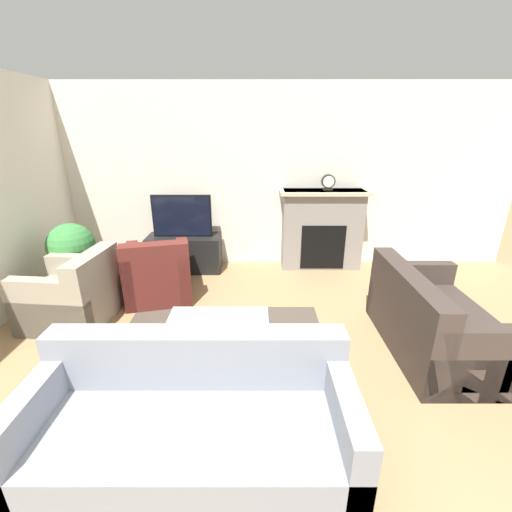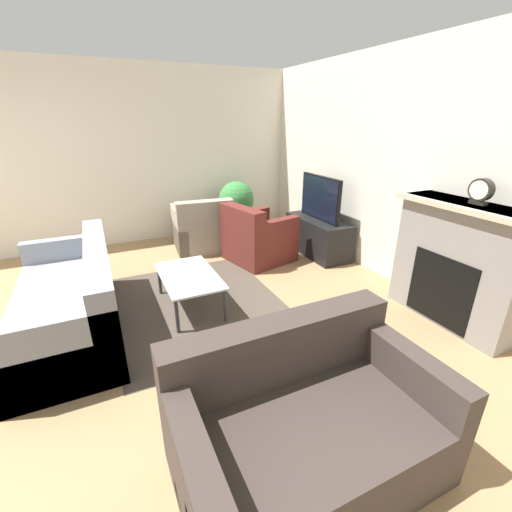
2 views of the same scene
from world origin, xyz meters
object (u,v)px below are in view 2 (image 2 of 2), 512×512
object	(u,v)px
couch_loveseat	(304,426)
armchair_by_window	(202,230)
couch_sectional	(72,303)
coffee_table	(189,278)
potted_plant	(237,202)
mantel_clock	(481,191)
armchair_accent	(257,240)
tv	(320,198)

from	to	relation	value
couch_loveseat	armchair_by_window	xyz separation A→B (m)	(-3.78, 0.55, 0.01)
couch_sectional	coffee_table	distance (m)	1.12
armchair_by_window	couch_sectional	bearing A→B (deg)	48.13
potted_plant	mantel_clock	size ratio (longest dim) A/B	4.14
couch_loveseat	mantel_clock	world-z (taller)	mantel_clock
armchair_accent	coffee_table	xyz separation A→B (m)	(0.89, -1.23, 0.04)
tv	armchair_by_window	world-z (taller)	tv
armchair_by_window	potted_plant	distance (m)	0.84
couch_sectional	potted_plant	bearing A→B (deg)	128.31
couch_sectional	tv	bearing A→B (deg)	101.97
armchair_accent	potted_plant	world-z (taller)	potted_plant
tv	potted_plant	distance (m)	1.52
tv	mantel_clock	world-z (taller)	mantel_clock
tv	coffee_table	distance (m)	2.34
couch_loveseat	armchair_by_window	size ratio (longest dim) A/B	1.59
mantel_clock	armchair_accent	bearing A→B (deg)	-155.31
couch_sectional	armchair_accent	size ratio (longest dim) A/B	2.06
armchair_accent	mantel_clock	size ratio (longest dim) A/B	4.22
potted_plant	mantel_clock	xyz separation A→B (m)	(3.43, 0.92, 0.73)
armchair_accent	coffee_table	world-z (taller)	armchair_accent
couch_loveseat	potted_plant	size ratio (longest dim) A/B	1.55
couch_sectional	mantel_clock	xyz separation A→B (m)	(1.46, 3.42, 1.04)
couch_sectional	armchair_accent	world-z (taller)	same
armchair_accent	mantel_clock	bearing A→B (deg)	-168.53
armchair_accent	potted_plant	bearing A→B (deg)	-20.50
coffee_table	mantel_clock	bearing A→B (deg)	58.27
potted_plant	couch_sectional	bearing A→B (deg)	-51.69
tv	armchair_by_window	xyz separation A→B (m)	(-0.96, -1.50, -0.56)
couch_sectional	mantel_clock	distance (m)	3.86
couch_loveseat	armchair_accent	distance (m)	3.18
mantel_clock	potted_plant	bearing A→B (deg)	-165.03
tv	couch_loveseat	world-z (taller)	tv
tv	couch_sectional	xyz separation A→B (m)	(0.70, -3.28, -0.56)
couch_loveseat	armchair_by_window	world-z (taller)	same
armchair_by_window	mantel_clock	size ratio (longest dim) A/B	4.03
tv	mantel_clock	size ratio (longest dim) A/B	3.80
tv	armchair_accent	xyz separation A→B (m)	(-0.15, -0.93, -0.55)
tv	couch_sectional	world-z (taller)	tv
armchair_accent	tv	bearing A→B (deg)	-112.71
tv	coffee_table	bearing A→B (deg)	-71.23
couch_sectional	potted_plant	world-z (taller)	potted_plant
armchair_by_window	potted_plant	bearing A→B (deg)	-151.03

